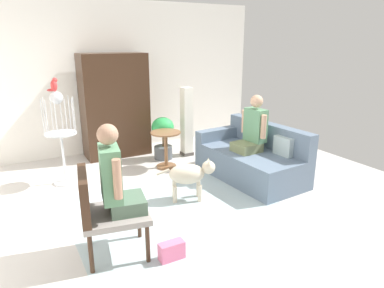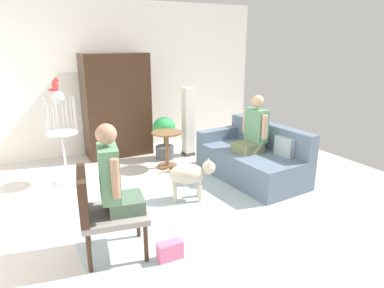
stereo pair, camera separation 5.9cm
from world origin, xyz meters
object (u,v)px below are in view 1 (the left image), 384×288
potted_plant (163,135)px  armchair (102,208)px  handbag (172,251)px  couch (252,159)px  person_on_couch (253,129)px  parrot (54,85)px  armoire_cabinet (115,106)px  dog (190,174)px  person_on_armchair (115,177)px  round_end_table (166,146)px  bird_cage_stand (61,133)px  column_lamp (187,122)px

potted_plant → armchair: bearing=-125.7°
handbag → armchair: bearing=146.1°
couch → person_on_couch: size_ratio=2.08×
armchair → potted_plant: armchair is taller
couch → potted_plant: bearing=120.4°
parrot → armoire_cabinet: armoire_cabinet is taller
potted_plant → dog: bearing=-102.7°
armchair → handbag: bearing=-33.9°
person_on_armchair → potted_plant: person_on_armchair is taller
potted_plant → round_end_table: bearing=-108.3°
bird_cage_stand → column_lamp: bearing=6.9°
bird_cage_stand → parrot: bearing=180.0°
column_lamp → handbag: 3.30m
couch → dog: bearing=-168.7°
couch → person_on_armchair: (-2.48, -1.00, 0.54)m
bird_cage_stand → armoire_cabinet: armoire_cabinet is taller
column_lamp → armchair: bearing=-132.7°
dog → column_lamp: size_ratio=0.58×
armchair → round_end_table: size_ratio=1.47×
dog → armoire_cabinet: armoire_cabinet is taller
parrot → column_lamp: (2.26, 0.27, -0.86)m
armchair → person_on_couch: person_on_couch is taller
couch → armoire_cabinet: armoire_cabinet is taller
round_end_table → bird_cage_stand: (-1.63, 0.14, 0.40)m
bird_cage_stand → handbag: size_ratio=5.46×
person_on_couch → column_lamp: size_ratio=0.67×
person_on_couch → bird_cage_stand: size_ratio=0.61×
person_on_couch → potted_plant: size_ratio=1.11×
armchair → bird_cage_stand: 2.16m
bird_cage_stand → potted_plant: bearing=9.6°
person_on_armchair → column_lamp: person_on_armchair is taller
bird_cage_stand → parrot: parrot is taller
dog → column_lamp: bearing=63.0°
dog → bird_cage_stand: 2.03m
person_on_armchair → parrot: parrot is taller
round_end_table → handbag: size_ratio=2.44×
couch → column_lamp: (-0.39, 1.45, 0.33)m
parrot → armoire_cabinet: size_ratio=0.10×
person_on_armchair → handbag: (0.42, -0.35, -0.75)m
couch → person_on_armchair: size_ratio=1.99×
person_on_armchair → armoire_cabinet: bearing=73.0°
couch → handbag: couch is taller
parrot → potted_plant: 2.09m
armchair → bird_cage_stand: size_ratio=0.66×
dog → handbag: dog is taller
round_end_table → armoire_cabinet: bearing=115.5°
potted_plant → couch: bearing=-59.6°
bird_cage_stand → potted_plant: 1.83m
round_end_table → bird_cage_stand: bearing=175.2°
round_end_table → parrot: size_ratio=3.25×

